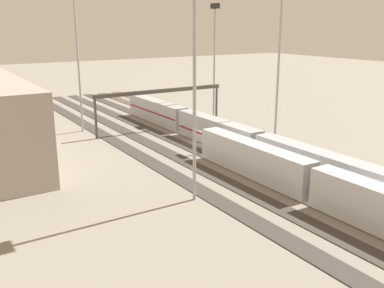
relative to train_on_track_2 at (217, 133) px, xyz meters
The scene contains 14 objects.
ground_plane 4.70m from the train_on_track_2, 39.74° to the left, with size 400.00×400.00×0.00m, color gray.
track_bed_0 10.75m from the train_on_track_2, 73.27° to the right, with size 140.00×2.80×0.12m, color #4C443D.
track_bed_1 6.37m from the train_on_track_2, 58.98° to the right, with size 140.00×2.80×0.12m, color #4C443D.
track_bed_2 3.94m from the train_on_track_2, ahead, with size 140.00×2.80×0.12m, color #3D3833.
track_bed_3 6.37m from the train_on_track_2, 58.98° to the left, with size 140.00×2.80×0.12m, color #3D3833.
track_bed_4 10.75m from the train_on_track_2, 73.27° to the left, with size 140.00×2.80×0.12m, color #3D3833.
track_bed_5 15.51m from the train_on_track_2, 78.67° to the left, with size 140.00×2.80×0.12m, color #3D3833.
train_on_track_2 is the anchor object (origin of this frame).
train_on_track_3 28.92m from the train_on_track_2, behind, with size 47.20×3.00×5.00m.
light_mast_0 20.16m from the train_on_track_2, 100.05° to the right, with size 2.80×0.70×28.92m.
light_mast_1 31.02m from the train_on_track_2, 138.38° to the left, with size 2.80×0.70×30.97m.
light_mast_2 29.13m from the train_on_track_2, 33.47° to the right, with size 2.80×0.70×26.69m.
light_mast_3 34.64m from the train_on_track_2, 35.16° to the left, with size 2.80×0.70×30.86m.
signal_gantry 18.21m from the train_on_track_2, ahead, with size 0.70×30.00×8.80m.
Camera 1 is at (-67.05, 43.09, 22.08)m, focal length 40.68 mm.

